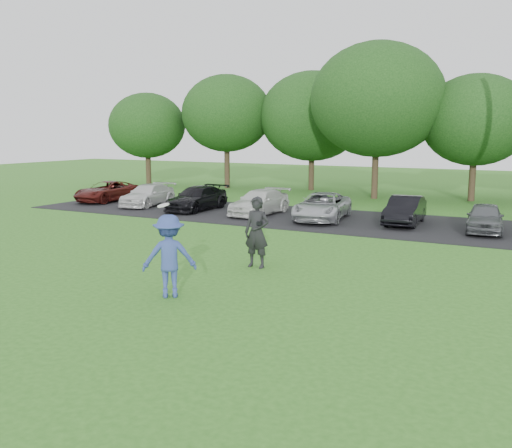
# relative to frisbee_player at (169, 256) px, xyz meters

# --- Properties ---
(ground) EXTENTS (100.00, 100.00, 0.00)m
(ground) POSITION_rel_frisbee_player_xyz_m (0.62, -0.43, -0.95)
(ground) COLOR #2F691E
(ground) RESTS_ON ground
(parking_lot) EXTENTS (32.00, 6.50, 0.03)m
(parking_lot) POSITION_rel_frisbee_player_xyz_m (0.62, 12.57, -0.94)
(parking_lot) COLOR black
(parking_lot) RESTS_ON ground
(frisbee_player) EXTENTS (1.41, 1.30, 2.20)m
(frisbee_player) POSITION_rel_frisbee_player_xyz_m (0.00, 0.00, 0.00)
(frisbee_player) COLOR #344794
(frisbee_player) RESTS_ON ground
(camera_bystander) EXTENTS (0.73, 0.49, 1.99)m
(camera_bystander) POSITION_rel_frisbee_player_xyz_m (0.43, 3.48, 0.04)
(camera_bystander) COLOR black
(camera_bystander) RESTS_ON ground
(parked_cars) EXTENTS (30.56, 4.78, 1.17)m
(parked_cars) POSITION_rel_frisbee_player_xyz_m (-0.82, 12.55, -0.37)
(parked_cars) COLOR #491310
(parked_cars) RESTS_ON parking_lot
(tree_row) EXTENTS (42.39, 9.85, 8.64)m
(tree_row) POSITION_rel_frisbee_player_xyz_m (2.13, 22.33, 3.95)
(tree_row) COLOR #38281C
(tree_row) RESTS_ON ground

